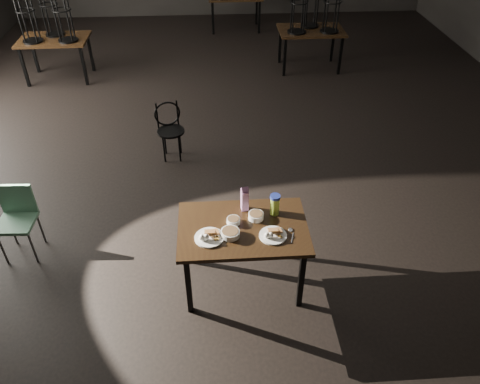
{
  "coord_description": "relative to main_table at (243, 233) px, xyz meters",
  "views": [
    {
      "loc": [
        -0.38,
        -6.12,
        3.63
      ],
      "look_at": [
        -0.14,
        -2.51,
        0.85
      ],
      "focal_mm": 35.0,
      "sensor_mm": 36.0,
      "label": 1
    }
  ],
  "objects": [
    {
      "name": "spoon",
      "position": [
        0.43,
        -0.09,
        0.08
      ],
      "size": [
        0.06,
        0.2,
        0.01
      ],
      "color": "silver",
      "rests_on": "main_table"
    },
    {
      "name": "bg_table_left",
      "position": [
        -3.0,
        5.2,
        0.11
      ],
      "size": [
        1.2,
        0.8,
        1.48
      ],
      "color": "black",
      "rests_on": "ground"
    },
    {
      "name": "bowl_far",
      "position": [
        0.13,
        0.11,
        0.11
      ],
      "size": [
        0.15,
        0.15,
        0.06
      ],
      "color": "white",
      "rests_on": "main_table"
    },
    {
      "name": "school_chair",
      "position": [
        -2.31,
        0.65,
        -0.19
      ],
      "size": [
        0.38,
        0.38,
        0.79
      ],
      "rotation": [
        0.0,
        0.0,
        -0.05
      ],
      "color": "#75B791",
      "rests_on": "ground"
    },
    {
      "name": "bentwood_chair",
      "position": [
        -0.83,
        2.44,
        -0.21
      ],
      "size": [
        0.4,
        0.39,
        0.78
      ],
      "rotation": [
        0.0,
        0.0,
        0.24
      ],
      "color": "black",
      "rests_on": "ground"
    },
    {
      "name": "plate_left",
      "position": [
        -0.31,
        -0.13,
        0.1
      ],
      "size": [
        0.27,
        0.27,
        0.09
      ],
      "color": "white",
      "rests_on": "main_table"
    },
    {
      "name": "main_table",
      "position": [
        0.0,
        0.0,
        0.0
      ],
      "size": [
        1.2,
        0.8,
        0.75
      ],
      "color": "black",
      "rests_on": "ground"
    },
    {
      "name": "plate_right",
      "position": [
        0.26,
        -0.14,
        0.1
      ],
      "size": [
        0.25,
        0.25,
        0.08
      ],
      "color": "white",
      "rests_on": "main_table"
    },
    {
      "name": "juice_carton",
      "position": [
        0.03,
        0.26,
        0.2
      ],
      "size": [
        0.08,
        0.08,
        0.26
      ],
      "color": "#7F176D",
      "rests_on": "main_table"
    },
    {
      "name": "water_bottle",
      "position": [
        0.31,
        0.17,
        0.19
      ],
      "size": [
        0.12,
        0.12,
        0.22
      ],
      "color": "#B9EB45",
      "rests_on": "main_table"
    },
    {
      "name": "bg_table_right",
      "position": [
        1.66,
        5.37,
        0.11
      ],
      "size": [
        1.2,
        0.8,
        1.48
      ],
      "color": "black",
      "rests_on": "ground"
    },
    {
      "name": "bowl_big",
      "position": [
        -0.12,
        -0.11,
        0.11
      ],
      "size": [
        0.17,
        0.17,
        0.06
      ],
      "color": "white",
      "rests_on": "main_table"
    },
    {
      "name": "bowl_near",
      "position": [
        -0.08,
        0.06,
        0.11
      ],
      "size": [
        0.13,
        0.13,
        0.05
      ],
      "color": "white",
      "rests_on": "main_table"
    }
  ]
}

